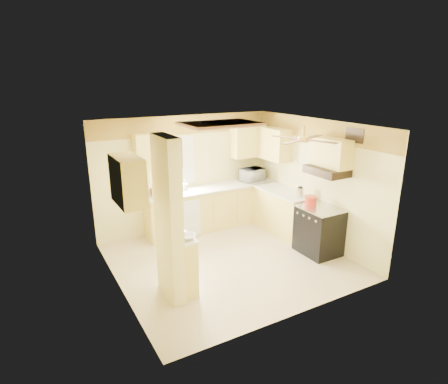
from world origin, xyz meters
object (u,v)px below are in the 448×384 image
microwave (252,175)px  kettle (300,192)px  dutch_oven (311,200)px  stove (319,230)px  bowl (188,237)px

microwave → kettle: (0.18, -1.47, -0.05)m
microwave → dutch_oven: 1.90m
dutch_oven → kettle: bearing=77.8°
stove → dutch_oven: size_ratio=3.77×
kettle → bowl: bearing=-164.7°
microwave → dutch_oven: size_ratio=2.19×
microwave → kettle: microwave is taller
dutch_oven → bowl: bearing=-172.6°
bowl → kettle: size_ratio=1.17×
bowl → kettle: 2.94m
stove → bowl: 2.81m
stove → kettle: kettle is taller
bowl → dutch_oven: size_ratio=1.01×
kettle → microwave: bearing=96.9°
bowl → dutch_oven: bearing=7.4°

